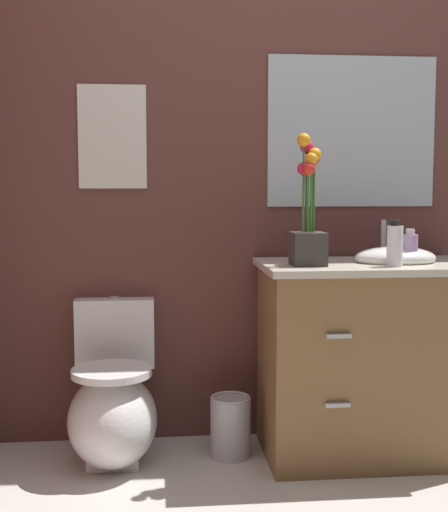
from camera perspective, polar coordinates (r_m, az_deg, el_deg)
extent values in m
cube|color=brown|center=(3.38, 7.48, 6.58)|extent=(4.41, 0.05, 2.50)
ellipsoid|color=white|center=(3.11, -9.04, -13.04)|extent=(0.38, 0.48, 0.40)
cube|color=white|center=(3.19, -8.96, -14.62)|extent=(0.22, 0.26, 0.18)
cube|color=white|center=(3.30, -8.85, -6.18)|extent=(0.36, 0.13, 0.32)
cylinder|color=white|center=(3.03, -9.13, -9.31)|extent=(0.34, 0.34, 0.03)
cylinder|color=#B7B7BC|center=(3.27, -8.89, -3.43)|extent=(0.04, 0.04, 0.02)
cube|color=brown|center=(3.20, 11.49, -8.50)|extent=(0.90, 0.52, 0.83)
cube|color=beige|center=(3.12, 11.65, -0.81)|extent=(0.94, 0.56, 0.03)
ellipsoid|color=white|center=(3.16, 13.74, -0.14)|extent=(0.36, 0.26, 0.10)
cylinder|color=#B7B7BC|center=(3.30, 12.84, 1.34)|extent=(0.02, 0.02, 0.18)
cube|color=#B7B7BC|center=(2.85, 9.33, -6.44)|extent=(0.10, 0.02, 0.02)
cube|color=#B7B7BC|center=(2.92, 9.24, -11.88)|extent=(0.10, 0.02, 0.02)
cube|color=#38332D|center=(2.97, 6.85, 0.58)|extent=(0.14, 0.14, 0.14)
cylinder|color=#386B2D|center=(2.96, 7.34, 5.05)|extent=(0.01, 0.01, 0.32)
sphere|color=orange|center=(2.96, 7.38, 8.19)|extent=(0.06, 0.06, 0.06)
cylinder|color=#386B2D|center=(2.99, 7.22, 4.92)|extent=(0.01, 0.01, 0.31)
sphere|color=#E01E51|center=(3.00, 7.26, 7.87)|extent=(0.06, 0.06, 0.06)
cylinder|color=#386B2D|center=(2.98, 6.70, 5.38)|extent=(0.01, 0.01, 0.36)
sphere|color=#E01E51|center=(2.98, 6.74, 8.80)|extent=(0.06, 0.06, 0.06)
cylinder|color=#386B2D|center=(2.97, 6.48, 4.50)|extent=(0.01, 0.01, 0.26)
sphere|color=#E01E51|center=(2.97, 6.51, 7.06)|extent=(0.06, 0.06, 0.06)
cylinder|color=#386B2D|center=(2.94, 6.46, 5.64)|extent=(0.01, 0.01, 0.38)
sphere|color=orange|center=(2.95, 6.51, 9.37)|extent=(0.06, 0.06, 0.06)
cylinder|color=#386B2D|center=(2.93, 6.87, 4.48)|extent=(0.01, 0.01, 0.26)
sphere|color=red|center=(2.93, 6.90, 7.07)|extent=(0.06, 0.06, 0.06)
cylinder|color=#386B2D|center=(2.94, 7.10, 4.86)|extent=(0.01, 0.01, 0.30)
sphere|color=orange|center=(2.94, 7.14, 7.82)|extent=(0.06, 0.06, 0.06)
cylinder|color=#B28CBF|center=(3.12, 14.87, 0.55)|extent=(0.07, 0.07, 0.13)
cylinder|color=silver|center=(3.12, 14.90, 1.92)|extent=(0.04, 0.04, 0.02)
cylinder|color=white|center=(2.99, 13.72, 0.78)|extent=(0.07, 0.07, 0.17)
cylinder|color=black|center=(2.99, 13.76, 2.63)|extent=(0.04, 0.04, 0.02)
cylinder|color=#B7B7BC|center=(3.20, 0.53, -13.77)|extent=(0.18, 0.18, 0.26)
torus|color=#B7B7BC|center=(3.15, 0.54, -11.46)|extent=(0.18, 0.18, 0.01)
cube|color=silver|center=(3.27, -9.07, 9.55)|extent=(0.31, 0.01, 0.47)
cube|color=#B2BCC6|center=(3.40, 10.35, 9.91)|extent=(0.80, 0.01, 0.70)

